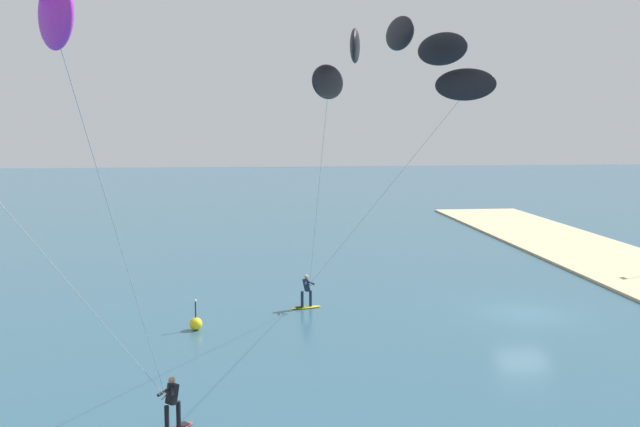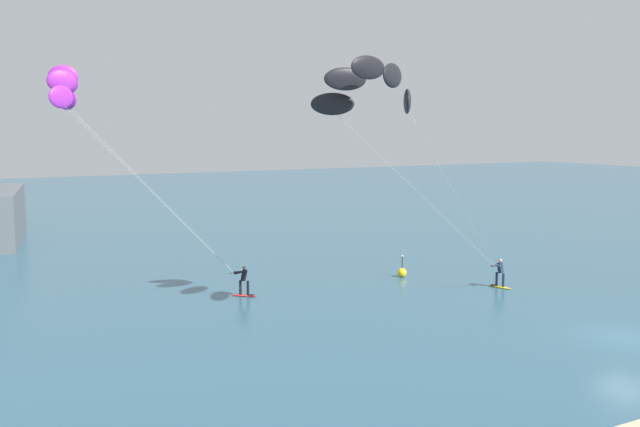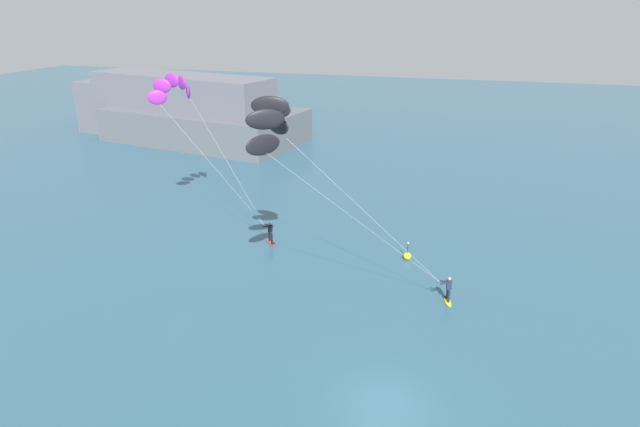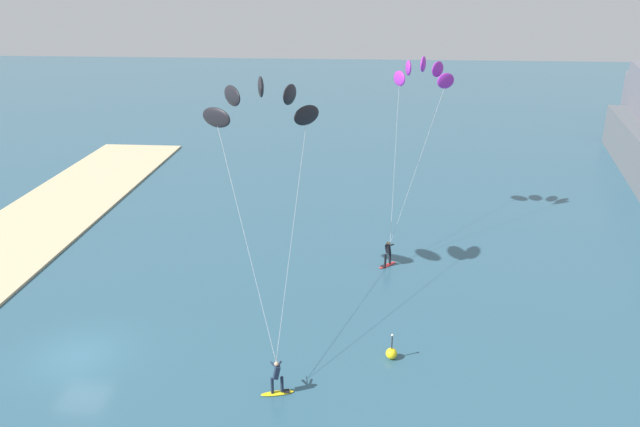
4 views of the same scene
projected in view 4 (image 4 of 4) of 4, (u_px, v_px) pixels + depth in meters
ground_plane at (77, 356)px, 30.70m from camera, size 240.00×240.00×0.00m
kitesurfer_nearshore at (262, 110)px, 33.76m from camera, size 12.39×6.57×12.51m
kitesurfer_mid_water at (421, 80)px, 44.09m from camera, size 10.45×5.21×12.29m
marker_buoy at (391, 353)px, 30.44m from camera, size 0.56×0.56×1.38m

